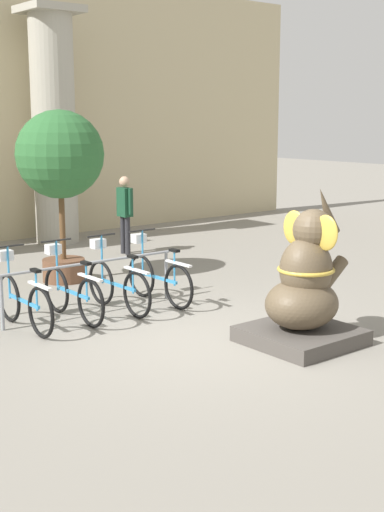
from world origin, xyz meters
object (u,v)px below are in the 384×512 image
(bicycle_3, at_px, (158,276))
(bicycle_0, at_px, (23,299))
(bicycle_2, at_px, (117,283))
(elephant_statue, at_px, (305,291))
(potted_tree, at_px, (60,162))
(person_pedestrian, at_px, (125,208))
(bicycle_1, at_px, (72,291))

(bicycle_3, bearing_deg, bicycle_0, 179.76)
(bicycle_2, height_order, elephant_statue, elephant_statue)
(elephant_statue, height_order, potted_tree, potted_tree)
(person_pedestrian, bearing_deg, bicycle_0, -138.19)
(elephant_statue, bearing_deg, bicycle_3, 95.64)
(bicycle_3, bearing_deg, potted_tree, 100.77)
(bicycle_2, xyz_separation_m, potted_tree, (0.33, 2.21, 1.66))
(bicycle_3, bearing_deg, bicycle_1, 179.46)
(bicycle_1, distance_m, elephant_statue, 3.29)
(bicycle_0, distance_m, person_pedestrian, 5.43)
(bicycle_3, distance_m, person_pedestrian, 4.07)
(person_pedestrian, bearing_deg, bicycle_1, -132.37)
(bicycle_0, height_order, bicycle_1, same)
(elephant_statue, distance_m, potted_tree, 5.21)
(bicycle_0, bearing_deg, bicycle_2, -0.48)
(bicycle_0, distance_m, bicycle_1, 0.75)
(bicycle_3, bearing_deg, bicycle_2, -179.76)
(bicycle_2, distance_m, elephant_statue, 2.95)
(bicycle_0, xyz_separation_m, person_pedestrian, (4.03, 3.60, 0.55))
(bicycle_3, bearing_deg, person_pedestrian, 63.64)
(bicycle_2, bearing_deg, potted_tree, 81.64)
(bicycle_2, relative_size, potted_tree, 0.56)
(bicycle_2, distance_m, potted_tree, 2.78)
(bicycle_1, relative_size, bicycle_3, 1.00)
(bicycle_0, xyz_separation_m, bicycle_3, (2.24, -0.01, 0.00))
(bicycle_3, distance_m, elephant_statue, 2.78)
(elephant_statue, bearing_deg, bicycle_1, 122.48)
(bicycle_2, bearing_deg, person_pedestrian, 54.95)
(person_pedestrian, bearing_deg, potted_tree, -147.61)
(bicycle_3, height_order, elephant_statue, elephant_statue)
(bicycle_2, xyz_separation_m, person_pedestrian, (2.54, 3.62, 0.55))
(bicycle_0, bearing_deg, elephant_statue, -47.79)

